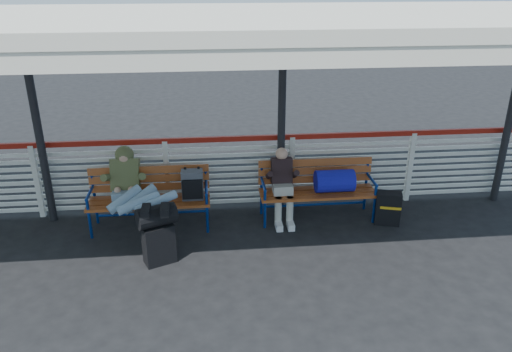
{
  "coord_description": "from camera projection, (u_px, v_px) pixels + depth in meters",
  "views": [
    {
      "loc": [
        0.67,
        -5.52,
        3.69
      ],
      "look_at": [
        1.33,
        1.0,
        0.93
      ],
      "focal_mm": 35.0,
      "sensor_mm": 36.0,
      "label": 1
    }
  ],
  "objects": [
    {
      "name": "bench_left",
      "position": [
        162.0,
        190.0,
        7.47
      ],
      "size": [
        1.8,
        0.56,
        0.92
      ],
      "color": "#A65420",
      "rests_on": "ground"
    },
    {
      "name": "traveler_man",
      "position": [
        136.0,
        194.0,
        7.07
      ],
      "size": [
        0.94,
        1.63,
        0.77
      ],
      "color": "#8399B0",
      "rests_on": "ground"
    },
    {
      "name": "ground",
      "position": [
        161.0,
        276.0,
        6.43
      ],
      "size": [
        60.0,
        60.0,
        0.0
      ],
      "primitive_type": "plane",
      "color": "black",
      "rests_on": "ground"
    },
    {
      "name": "luggage_stack",
      "position": [
        158.0,
        232.0,
        6.58
      ],
      "size": [
        0.57,
        0.46,
        0.84
      ],
      "rotation": [
        0.0,
        0.0,
        0.4
      ],
      "color": "black",
      "rests_on": "ground"
    },
    {
      "name": "suitcase_side",
      "position": [
        388.0,
        208.0,
        7.66
      ],
      "size": [
        0.42,
        0.32,
        0.52
      ],
      "rotation": [
        0.0,
        0.0,
        -0.28
      ],
      "color": "black",
      "rests_on": "ground"
    },
    {
      "name": "bench_right",
      "position": [
        326.0,
        183.0,
        7.72
      ],
      "size": [
        1.8,
        0.56,
        0.92
      ],
      "color": "#A65420",
      "rests_on": "ground"
    },
    {
      "name": "canopy",
      "position": [
        148.0,
        24.0,
        6.04
      ],
      "size": [
        12.6,
        3.6,
        3.16
      ],
      "color": "silver",
      "rests_on": "ground"
    },
    {
      "name": "companion_person",
      "position": [
        282.0,
        185.0,
        7.65
      ],
      "size": [
        0.32,
        0.66,
        1.15
      ],
      "color": "#B0AD9F",
      "rests_on": "ground"
    },
    {
      "name": "fence",
      "position": [
        167.0,
        173.0,
        7.91
      ],
      "size": [
        12.08,
        0.08,
        1.24
      ],
      "color": "silver",
      "rests_on": "ground"
    }
  ]
}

